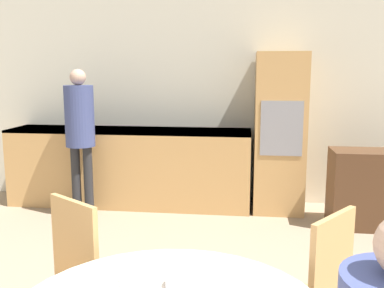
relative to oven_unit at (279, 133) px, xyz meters
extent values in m
cube|color=beige|center=(-0.82, 0.34, 0.38)|extent=(6.53, 0.05, 2.60)
cube|color=tan|center=(-1.78, -0.01, -0.45)|extent=(2.92, 0.60, 0.93)
cube|color=black|center=(-1.78, -0.01, 0.00)|extent=(2.92, 0.60, 0.03)
cube|color=tan|center=(0.00, 0.00, 0.00)|extent=(0.57, 0.58, 1.83)
cube|color=gray|center=(0.00, -0.29, 0.09)|extent=(0.45, 0.01, 0.60)
cube|color=#51331E|center=(1.02, -0.46, -0.51)|extent=(1.03, 0.45, 0.82)
cube|color=tan|center=(-1.26, -2.96, -0.20)|extent=(0.33, 0.24, 0.50)
cube|color=tan|center=(0.03, -3.03, -0.20)|extent=(0.26, 0.32, 0.50)
cylinder|color=#262628|center=(-2.27, -0.51, -0.52)|extent=(0.10, 0.10, 0.80)
cylinder|color=#262628|center=(-2.12, -0.51, -0.52)|extent=(0.10, 0.10, 0.80)
cylinder|color=#3D477A|center=(-2.20, -0.51, 0.22)|extent=(0.32, 0.32, 0.67)
sphere|color=tan|center=(-2.20, -0.51, 0.64)|extent=(0.17, 0.17, 0.17)
cylinder|color=silver|center=(-0.64, -3.37, -0.15)|extent=(0.13, 0.13, 0.04)
camera|label=1|loc=(-0.39, -4.97, 0.70)|focal=40.00mm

